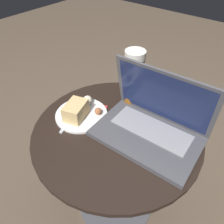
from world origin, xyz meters
The scene contains 7 objects.
ground_plane centered at (0.00, 0.00, 0.00)m, with size 6.00×6.00×0.00m, color brown.
table centered at (0.00, 0.00, 0.36)m, with size 0.61×0.61×0.52m.
napkin centered at (-0.16, -0.01, 0.53)m, with size 0.20×0.17×0.00m.
laptop centered at (0.10, 0.06, 0.57)m, with size 0.37×0.24×0.24m.
beer_glass centered at (-0.05, 0.16, 0.64)m, with size 0.08×0.08×0.23m.
snack_plate centered at (-0.15, -0.03, 0.55)m, with size 0.20×0.20×0.07m.
fork centered at (-0.18, -0.05, 0.53)m, with size 0.07×0.16×0.00m.
Camera 1 is at (0.33, -0.44, 1.10)m, focal length 35.00 mm.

